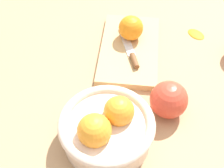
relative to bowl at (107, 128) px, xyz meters
name	(u,v)px	position (x,y,z in m)	size (l,w,h in m)	color
ground_plane	(170,87)	(0.15, -0.15, -0.04)	(2.40, 2.40, 0.00)	tan
bowl	(107,128)	(0.00, 0.00, 0.00)	(0.19, 0.19, 0.11)	beige
cutting_board	(129,49)	(0.26, -0.05, -0.03)	(0.26, 0.15, 0.02)	tan
orange_on_board	(131,28)	(0.30, -0.05, 0.01)	(0.06, 0.06, 0.06)	orange
knife	(131,52)	(0.24, -0.05, -0.02)	(0.15, 0.05, 0.01)	silver
apple_mid_left	(169,100)	(0.08, -0.13, 0.00)	(0.08, 0.08, 0.08)	#D6422D
citrus_peel	(196,33)	(0.34, -0.23, -0.04)	(0.05, 0.04, 0.01)	orange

